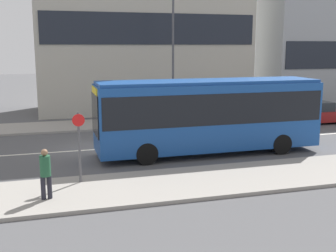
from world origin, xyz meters
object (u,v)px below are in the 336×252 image
object	(u,v)px
bus_stop_sign	(79,142)
street_lamp	(173,45)
city_bus	(208,112)
parked_car_0	(313,113)
pedestrian_near_stop	(45,171)

from	to	relation	value
bus_stop_sign	street_lamp	size ratio (longest dim) A/B	0.31
city_bus	parked_car_0	size ratio (longest dim) A/B	2.33
pedestrian_near_stop	bus_stop_sign	world-z (taller)	bus_stop_sign
street_lamp	pedestrian_near_stop	bearing A→B (deg)	-122.85
city_bus	bus_stop_sign	bearing A→B (deg)	-153.90
parked_car_0	street_lamp	distance (m)	10.19
pedestrian_near_stop	parked_car_0	bearing A→B (deg)	24.38
pedestrian_near_stop	bus_stop_sign	size ratio (longest dim) A/B	0.65
city_bus	street_lamp	size ratio (longest dim) A/B	1.27
city_bus	bus_stop_sign	xyz separation A→B (m)	(-6.17, -3.11, -0.35)
parked_car_0	bus_stop_sign	distance (m)	17.87
parked_car_0	street_lamp	xyz separation A→B (m)	(-8.87, 2.44, 4.38)
pedestrian_near_stop	bus_stop_sign	bearing A→B (deg)	44.17
city_bus	parked_car_0	distance (m)	11.02
street_lamp	city_bus	bearing A→B (deg)	-94.68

